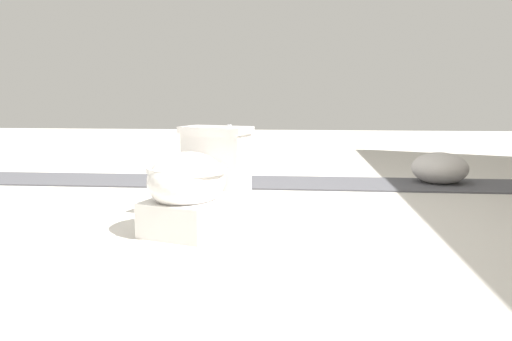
{
  "coord_description": "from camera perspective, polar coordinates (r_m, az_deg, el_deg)",
  "views": [
    {
      "loc": [
        2.51,
        0.56,
        0.68
      ],
      "look_at": [
        0.05,
        0.34,
        0.3
      ],
      "focal_mm": 35.0,
      "sensor_mm": 36.0,
      "label": 1
    }
  ],
  "objects": [
    {
      "name": "boulder_near",
      "position": [
        4.03,
        20.25,
        0.25
      ],
      "size": [
        0.52,
        0.53,
        0.24
      ],
      "primitive_type": "ellipsoid",
      "rotation": [
        0.0,
        0.0,
        1.22
      ],
      "color": "#B7B2AD",
      "rests_on": "ground"
    },
    {
      "name": "toilet",
      "position": [
        2.55,
        -6.76,
        -1.68
      ],
      "size": [
        0.71,
        0.55,
        0.52
      ],
      "rotation": [
        0.0,
        0.0,
        -0.31
      ],
      "color": "white",
      "rests_on": "ground"
    },
    {
      "name": "ground_plane",
      "position": [
        2.66,
        -7.31,
        -6.12
      ],
      "size": [
        14.0,
        14.0,
        0.0
      ],
      "primitive_type": "plane",
      "color": "beige"
    },
    {
      "name": "gravel_strip",
      "position": [
        3.83,
        4.11,
        -1.41
      ],
      "size": [
        0.56,
        8.0,
        0.01
      ],
      "primitive_type": "cube",
      "color": "#4C4C51",
      "rests_on": "ground"
    }
  ]
}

